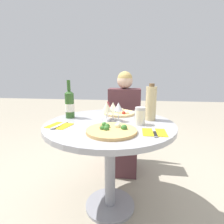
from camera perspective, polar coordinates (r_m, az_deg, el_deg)
The scene contains 15 objects.
ground_plane at distance 1.71m, azimuth -0.64°, elevation -28.26°, with size 12.00×12.00×0.00m, color #9E937F.
dining_table at distance 1.39m, azimuth -0.71°, elevation -8.49°, with size 0.99×0.99×0.75m.
chair_behind_diner at distance 2.20m, azimuth 4.06°, elevation -5.54°, with size 0.36×0.36×0.92m.
seated_diner at distance 2.04m, azimuth 3.87°, elevation -4.95°, with size 0.37×0.43×1.14m.
pizza_large at distance 1.13m, azimuth -0.19°, elevation -5.94°, with size 0.33×0.33×0.05m.
pizza_small_far at distance 1.62m, azimuth 2.44°, elevation -0.31°, with size 0.28×0.28×0.05m.
wine_bottle at distance 1.51m, azimuth -13.67°, elevation 2.52°, with size 0.08×0.08×0.32m.
tall_carafe at distance 1.43m, azimuth 12.60°, elevation 2.86°, with size 0.09×0.09×0.29m.
sugar_shaker at distance 1.30m, azimuth 9.13°, elevation -1.31°, with size 0.08×0.08×0.13m.
wine_glass_back_left at distance 1.43m, azimuth -1.34°, elevation 2.08°, with size 0.07×0.07×0.15m.
wine_glass_front_left at distance 1.37m, azimuth -1.74°, elevation 1.59°, with size 0.08×0.08×0.15m.
wine_glass_center at distance 1.39m, azimuth 0.35°, elevation 1.59°, with size 0.08×0.08×0.15m.
wine_glass_front_right at distance 1.36m, azimuth 2.13°, elevation 1.56°, with size 0.07×0.07×0.15m.
place_setting_left at distance 1.32m, azimuth -16.81°, elevation -4.24°, with size 0.18×0.19×0.01m.
place_setting_right at distance 1.15m, azimuth 13.66°, elevation -6.44°, with size 0.15×0.19×0.01m.
Camera 1 is at (0.18, -1.28, 1.12)m, focal length 28.00 mm.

